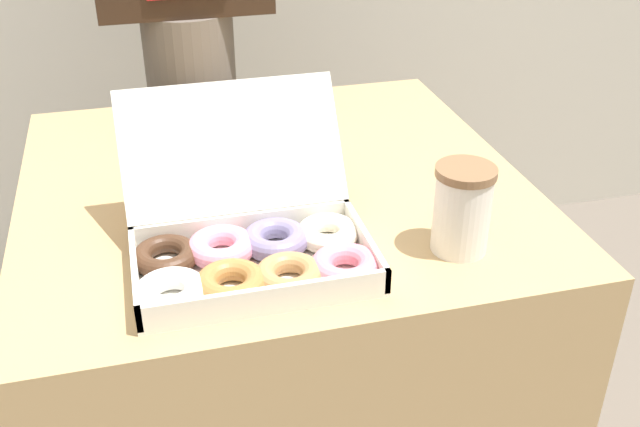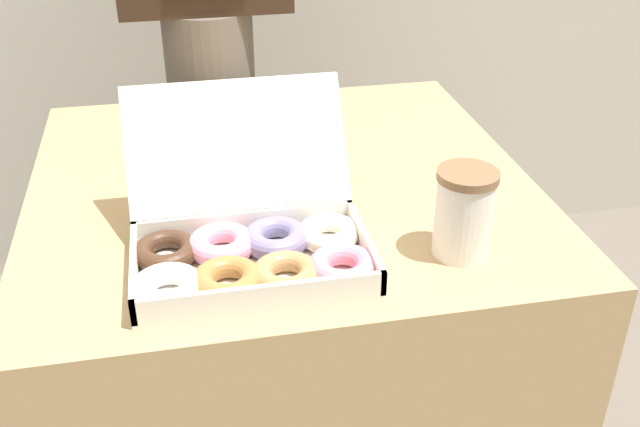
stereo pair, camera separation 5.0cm
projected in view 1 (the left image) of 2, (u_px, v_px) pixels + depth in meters
name	position (u px, v px, depth m)	size (l,w,h in m)	color
table	(279.00, 356.00, 1.47)	(0.84, 0.83, 0.78)	tan
donut_box	(252.00, 248.00, 1.04)	(0.37, 0.33, 0.21)	white
coffee_cup	(462.00, 209.00, 1.06)	(0.09, 0.09, 0.13)	silver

